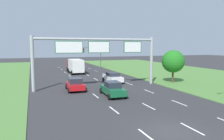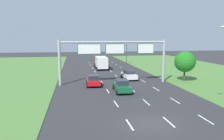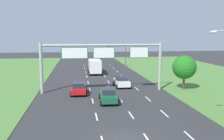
{
  "view_description": "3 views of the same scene",
  "coord_description": "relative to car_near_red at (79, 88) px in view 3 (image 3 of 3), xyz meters",
  "views": [
    {
      "loc": [
        -8.46,
        -11.74,
        5.69
      ],
      "look_at": [
        1.81,
        16.16,
        2.42
      ],
      "focal_mm": 35.0,
      "sensor_mm": 36.0,
      "label": 1
    },
    {
      "loc": [
        -6.24,
        -16.95,
        7.2
      ],
      "look_at": [
        -0.28,
        16.97,
        2.17
      ],
      "focal_mm": 35.0,
      "sensor_mm": 36.0,
      "label": 2
    },
    {
      "loc": [
        -3.56,
        -17.74,
        8.03
      ],
      "look_at": [
        1.44,
        17.54,
        2.99
      ],
      "focal_mm": 40.0,
      "sensor_mm": 36.0,
      "label": 3
    }
  ],
  "objects": [
    {
      "name": "lane_dashes_inner_right",
      "position": [
        5.12,
        -0.75,
        -0.81
      ],
      "size": [
        0.14,
        68.4,
        0.01
      ],
      "color": "white",
      "rests_on": "ground_plane"
    },
    {
      "name": "roadside_tree_mid",
      "position": [
        15.3,
        0.66,
        2.52
      ],
      "size": [
        3.47,
        3.47,
        5.08
      ],
      "color": "#513823",
      "rests_on": "ground_plane"
    },
    {
      "name": "car_lead_silver",
      "position": [
        6.66,
        4.14,
        -0.02
      ],
      "size": [
        2.21,
        4.49,
        1.58
      ],
      "rotation": [
        0.0,
        0.0,
        0.01
      ],
      "color": "white",
      "rests_on": "ground_plane"
    },
    {
      "name": "box_truck",
      "position": [
        3.44,
        18.36,
        0.8
      ],
      "size": [
        2.73,
        7.85,
        2.92
      ],
      "rotation": [
        0.0,
        0.0,
        -0.01
      ],
      "color": "#B21E19",
      "rests_on": "ground_plane"
    },
    {
      "name": "car_near_red",
      "position": [
        0.0,
        0.0,
        0.0
      ],
      "size": [
        2.32,
        3.98,
        1.63
      ],
      "rotation": [
        0.0,
        0.0,
        -0.04
      ],
      "color": "red",
      "rests_on": "ground_plane"
    },
    {
      "name": "lane_dashes_inner_left",
      "position": [
        1.62,
        -0.75,
        -0.81
      ],
      "size": [
        0.14,
        68.4,
        0.01
      ],
      "color": "white",
      "rests_on": "ground_plane"
    },
    {
      "name": "traffic_light_mast",
      "position": [
        9.88,
        27.09,
        3.05
      ],
      "size": [
        4.76,
        0.49,
        5.6
      ],
      "color": "#47494F",
      "rests_on": "ground_plane"
    },
    {
      "name": "lane_dashes_slip",
      "position": [
        8.62,
        -0.75,
        -0.81
      ],
      "size": [
        0.14,
        68.4,
        0.01
      ],
      "color": "white",
      "rests_on": "ground_plane"
    },
    {
      "name": "car_mid_lane",
      "position": [
        3.47,
        -4.45,
        0.0
      ],
      "size": [
        2.29,
        4.57,
        1.66
      ],
      "rotation": [
        0.0,
        0.0,
        -0.05
      ],
      "color": "#145633",
      "rests_on": "ground_plane"
    },
    {
      "name": "sign_gantry",
      "position": [
        3.4,
        1.18,
        4.14
      ],
      "size": [
        17.24,
        0.44,
        7.0
      ],
      "color": "#9EA0A5",
      "rests_on": "ground_plane"
    }
  ]
}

